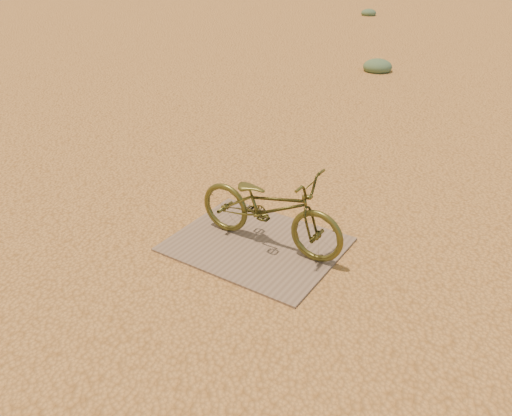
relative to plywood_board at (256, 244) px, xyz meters
The scene contains 5 objects.
ground 0.62m from the plywood_board, 42.78° to the left, with size 120.00×120.00×0.00m, color #C28C47.
plywood_board is the anchor object (origin of this frame).
bicycle 0.43m from the plywood_board, 29.30° to the left, with size 0.53×1.51×0.79m, color #4B4A1B.
kale_a 7.75m from the plywood_board, 102.46° to the left, with size 0.64×0.64×0.35m, color #557350.
kale_c 17.22m from the plywood_board, 108.23° to the left, with size 0.58×0.58×0.32m, color #557350.
Camera 1 is at (1.76, -3.83, 2.60)m, focal length 35.00 mm.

